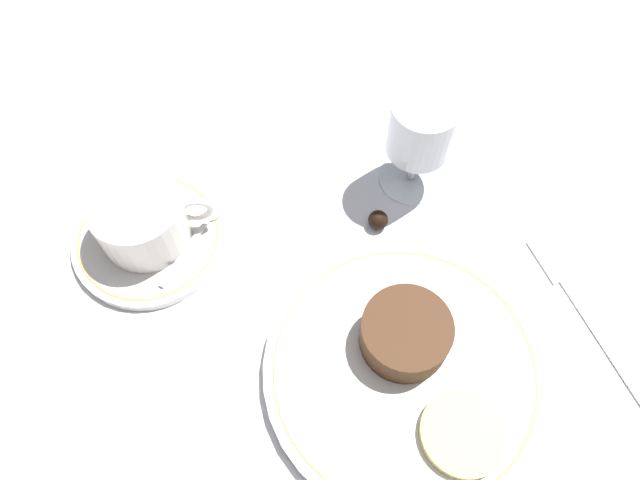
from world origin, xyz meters
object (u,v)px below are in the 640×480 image
at_px(fork, 579,304).
at_px(coffee_cup, 141,218).
at_px(wine_glass, 421,133).
at_px(dessert_cake, 407,338).
at_px(dinner_plate, 404,371).

bearing_deg(fork, coffee_cup, 161.00).
bearing_deg(wine_glass, coffee_cup, -174.14).
bearing_deg(coffee_cup, wine_glass, 5.86).
distance_m(coffee_cup, dessert_cake, 0.27).
relative_size(dinner_plate, coffee_cup, 2.18).
distance_m(coffee_cup, fork, 0.43).
xyz_separation_m(dinner_plate, dessert_cake, (0.00, 0.02, 0.02)).
distance_m(dinner_plate, dessert_cake, 0.03).
distance_m(dinner_plate, coffee_cup, 0.28).
distance_m(dinner_plate, wine_glass, 0.22).
height_order(dinner_plate, coffee_cup, coffee_cup).
relative_size(dinner_plate, fork, 1.29).
bearing_deg(dinner_plate, fork, 12.09).
height_order(dinner_plate, dessert_cake, dessert_cake).
distance_m(fork, dessert_cake, 0.18).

